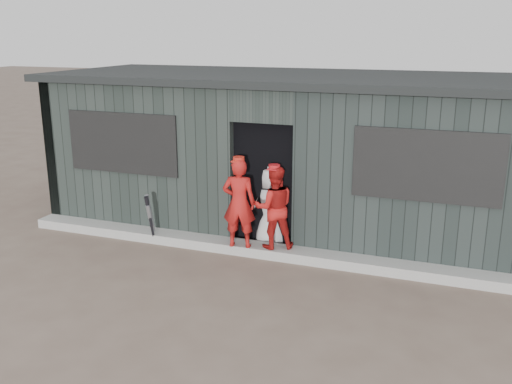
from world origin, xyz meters
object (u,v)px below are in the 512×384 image
at_px(bat_right, 150,220).
at_px(player_red_right, 274,207).
at_px(bat_mid, 151,217).
at_px(bat_left, 151,224).
at_px(player_grey_back, 271,207).
at_px(dugout, 290,151).
at_px(player_red_left, 239,203).

distance_m(bat_right, player_red_right, 2.04).
height_order(bat_mid, bat_right, bat_mid).
bearing_deg(bat_left, player_red_right, 5.72).
distance_m(player_red_right, player_grey_back, 0.45).
bearing_deg(bat_right, dugout, 47.76).
height_order(bat_left, bat_right, bat_right).
bearing_deg(bat_right, player_red_left, 2.92).
relative_size(bat_right, player_red_right, 0.66).
bearing_deg(player_grey_back, player_red_right, 101.08).
xyz_separation_m(bat_right, player_grey_back, (1.82, 0.62, 0.23)).
xyz_separation_m(bat_left, player_grey_back, (1.82, 0.59, 0.30)).
bearing_deg(player_grey_back, bat_right, 5.22).
bearing_deg(bat_right, player_red_right, 6.38).
height_order(bat_mid, player_grey_back, player_grey_back).
bearing_deg(bat_mid, player_grey_back, 14.30).
relative_size(player_red_left, player_red_right, 1.09).
distance_m(player_grey_back, dugout, 1.43).
bearing_deg(bat_mid, dugout, 44.52).
bearing_deg(player_red_left, dugout, -107.82).
relative_size(bat_mid, bat_right, 1.02).
height_order(bat_mid, player_red_right, player_red_right).
relative_size(player_red_left, player_grey_back, 1.06).
height_order(bat_right, dugout, dugout).
bearing_deg(bat_mid, bat_left, -61.55).
bearing_deg(bat_mid, player_red_left, -2.24).
relative_size(bat_right, dugout, 0.10).
bearing_deg(player_red_right, bat_mid, -22.50).
height_order(bat_left, player_grey_back, player_grey_back).
bearing_deg(bat_left, player_red_left, 2.04).
relative_size(bat_left, player_grey_back, 0.54).
distance_m(bat_mid, player_red_right, 2.10).
bearing_deg(dugout, bat_right, -132.24).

